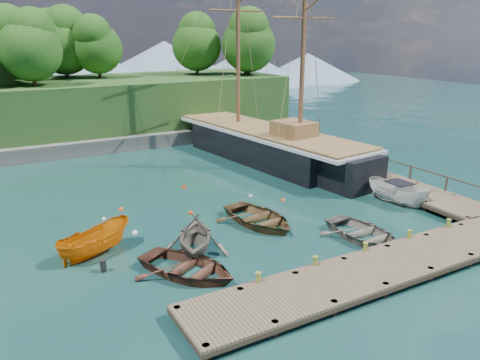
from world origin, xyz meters
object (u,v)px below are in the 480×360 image
object	(u,v)px
rowboat_0	(188,275)
schooner	(266,147)
rowboat_1	(196,252)
rowboat_2	(259,224)
cabin_boat_white	(397,203)
rowboat_3	(363,240)
motorboat_orange	(96,254)

from	to	relation	value
rowboat_0	schooner	bearing A→B (deg)	17.98
rowboat_1	rowboat_0	bearing A→B (deg)	-95.51
rowboat_2	cabin_boat_white	xyz separation A→B (m)	(9.70, -1.40, 0.00)
rowboat_2	cabin_boat_white	distance (m)	9.80
rowboat_0	rowboat_3	bearing A→B (deg)	-36.14
rowboat_1	rowboat_3	size ratio (longest dim) A/B	0.84
cabin_boat_white	schooner	size ratio (longest dim) A/B	0.15
rowboat_1	cabin_boat_white	world-z (taller)	rowboat_1
motorboat_orange	schooner	xyz separation A→B (m)	(17.13, 11.22, 1.17)
rowboat_2	schooner	world-z (taller)	schooner
motorboat_orange	cabin_boat_white	xyz separation A→B (m)	(18.82, -2.09, 0.00)
rowboat_1	rowboat_3	xyz separation A→B (m)	(8.50, -3.02, 0.00)
rowboat_0	cabin_boat_white	xyz separation A→B (m)	(15.60, 2.05, 0.00)
rowboat_2	motorboat_orange	distance (m)	9.15
rowboat_0	cabin_boat_white	bearing A→B (deg)	-22.37
motorboat_orange	schooner	bearing A→B (deg)	-80.31
rowboat_1	schooner	bearing A→B (deg)	73.81
rowboat_3	cabin_boat_white	bearing A→B (deg)	25.20
rowboat_0	rowboat_2	size ratio (longest dim) A/B	0.97
rowboat_0	rowboat_1	bearing A→B (deg)	27.48
motorboat_orange	schooner	world-z (taller)	schooner
rowboat_2	cabin_boat_white	bearing A→B (deg)	-17.13
rowboat_1	schooner	size ratio (longest dim) A/B	0.14
rowboat_0	rowboat_2	bearing A→B (deg)	0.42
rowboat_0	cabin_boat_white	world-z (taller)	cabin_boat_white
rowboat_3	schooner	size ratio (longest dim) A/B	0.17
rowboat_0	motorboat_orange	world-z (taller)	motorboat_orange
rowboat_0	rowboat_3	distance (m)	9.80
rowboat_3	motorboat_orange	world-z (taller)	motorboat_orange
rowboat_2	rowboat_0	bearing A→B (deg)	-158.65
rowboat_2	motorboat_orange	bearing A→B (deg)	166.76
rowboat_3	cabin_boat_white	world-z (taller)	cabin_boat_white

